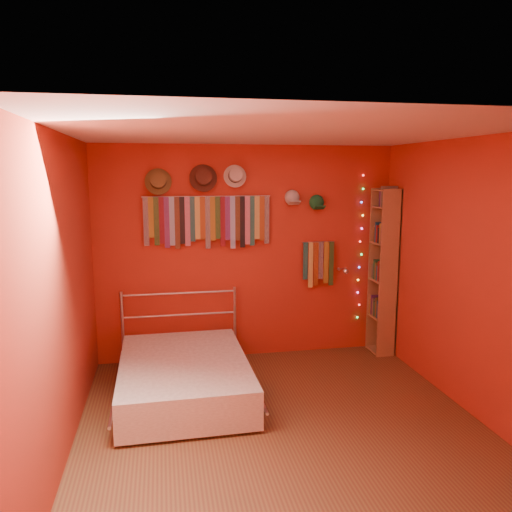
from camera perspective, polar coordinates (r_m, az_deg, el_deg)
ground at (r=4.62m, az=2.95°, el=-18.69°), size 3.50×3.50×0.00m
back_wall at (r=5.86m, az=-1.00°, el=0.35°), size 3.50×0.02×2.50m
right_wall at (r=4.90m, az=23.42°, el=-2.28°), size 0.02×3.50×2.50m
left_wall at (r=4.14m, az=-21.24°, el=-4.20°), size 0.02×3.50×2.50m
ceiling at (r=4.09m, az=3.25°, el=13.94°), size 3.50×3.50×0.02m
tie_rack at (r=5.69m, az=-5.51°, el=4.20°), size 1.45×0.03×0.61m
small_tie_rack at (r=6.02m, az=7.17°, el=-0.67°), size 0.40×0.03×0.55m
fedora_olive at (r=5.61m, az=-11.12°, el=8.42°), size 0.29×0.16×0.29m
fedora_brown at (r=5.63m, az=-6.03°, el=8.93°), size 0.31×0.17×0.31m
fedora_white at (r=5.67m, az=-2.37°, el=9.18°), size 0.26×0.14×0.26m
cap_white at (r=5.85m, az=4.15°, el=6.67°), size 0.18×0.22×0.18m
cap_green at (r=5.94m, az=6.94°, el=6.10°), size 0.18×0.22×0.18m
fairy_lights at (r=6.21m, az=11.85°, el=0.90°), size 0.06×0.02×1.77m
reading_lamp at (r=5.99m, az=10.10°, el=-1.67°), size 0.07×0.29×0.08m
bookshelf at (r=6.20m, az=14.66°, el=-1.64°), size 0.25×0.34×2.00m
bed at (r=5.09m, az=-8.22°, el=-13.45°), size 1.33×1.81×0.87m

